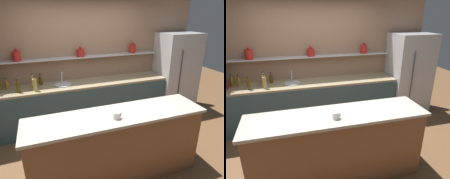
% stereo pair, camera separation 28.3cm
% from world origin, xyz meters
% --- Properties ---
extents(ground_plane, '(12.00, 12.00, 0.00)m').
position_xyz_m(ground_plane, '(0.00, 0.00, 0.00)').
color(ground_plane, brown).
extents(back_wall_unit, '(5.20, 0.28, 2.60)m').
position_xyz_m(back_wall_unit, '(-0.00, 1.60, 1.30)').
color(back_wall_unit, '#937056').
rests_on(back_wall_unit, ground_plane).
extents(back_counter_unit, '(3.57, 0.62, 0.92)m').
position_xyz_m(back_counter_unit, '(-0.09, 1.24, 0.46)').
color(back_counter_unit, '#334C56').
rests_on(back_counter_unit, ground_plane).
extents(island_counter, '(2.41, 0.61, 1.02)m').
position_xyz_m(island_counter, '(0.00, -0.44, 0.51)').
color(island_counter, brown).
rests_on(island_counter, ground_plane).
extents(refrigerator, '(0.89, 0.73, 1.85)m').
position_xyz_m(refrigerator, '(2.16, 1.20, 0.93)').
color(refrigerator, '#B7B7BC').
rests_on(refrigerator, ground_plane).
extents(sink_fixture, '(0.32, 0.32, 0.25)m').
position_xyz_m(sink_fixture, '(-0.50, 1.25, 0.94)').
color(sink_fixture, '#B7B7BC').
rests_on(sink_fixture, back_counter_unit).
extents(bottle_oil_1, '(0.06, 0.06, 0.26)m').
position_xyz_m(bottle_oil_1, '(-1.30, 1.11, 1.03)').
color(bottle_oil_1, '#47380A').
rests_on(bottle_oil_1, back_counter_unit).
extents(bottle_oil_2, '(0.07, 0.07, 0.23)m').
position_xyz_m(bottle_oil_2, '(-0.91, 1.40, 1.01)').
color(bottle_oil_2, '#47380A').
rests_on(bottle_oil_2, back_counter_unit).
extents(bottle_spirit_3, '(0.07, 0.07, 0.29)m').
position_xyz_m(bottle_spirit_3, '(-1.01, 1.09, 1.04)').
color(bottle_spirit_3, tan).
rests_on(bottle_spirit_3, back_counter_unit).
extents(bottle_spirit_4, '(0.06, 0.06, 0.28)m').
position_xyz_m(bottle_spirit_4, '(-1.05, 1.28, 1.04)').
color(bottle_spirit_4, tan).
rests_on(bottle_spirit_4, back_counter_unit).
extents(bottle_oil_5, '(0.06, 0.06, 0.22)m').
position_xyz_m(bottle_oil_5, '(-1.51, 1.37, 1.00)').
color(bottle_oil_5, olive).
rests_on(bottle_oil_5, back_counter_unit).
extents(coffee_mug, '(0.11, 0.09, 0.09)m').
position_xyz_m(coffee_mug, '(-0.06, -0.55, 1.07)').
color(coffee_mug, silver).
rests_on(coffee_mug, island_counter).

